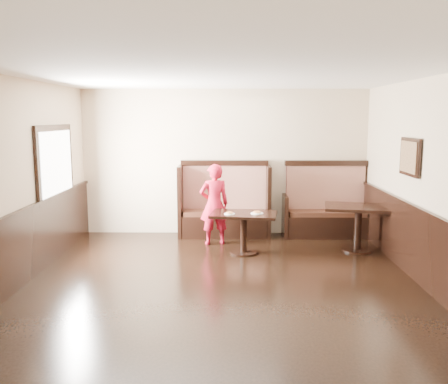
{
  "coord_description": "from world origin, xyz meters",
  "views": [
    {
      "loc": [
        0.11,
        -5.67,
        2.27
      ],
      "look_at": [
        0.0,
        2.35,
        1.0
      ],
      "focal_mm": 38.0,
      "sensor_mm": 36.0,
      "label": 1
    }
  ],
  "objects_px": {
    "child": "(214,204)",
    "booth_main": "(224,209)",
    "table_main": "(244,222)",
    "table_neighbor": "(358,217)",
    "booth_neighbor": "(326,211)"
  },
  "relations": [
    {
      "from": "table_neighbor",
      "to": "booth_main",
      "type": "bearing_deg",
      "value": 166.45
    },
    {
      "from": "booth_neighbor",
      "to": "table_main",
      "type": "xyz_separation_m",
      "value": [
        -1.61,
        -1.22,
        0.05
      ]
    },
    {
      "from": "table_main",
      "to": "child",
      "type": "distance_m",
      "value": 0.8
    },
    {
      "from": "booth_neighbor",
      "to": "table_main",
      "type": "height_order",
      "value": "booth_neighbor"
    },
    {
      "from": "table_neighbor",
      "to": "child",
      "type": "relative_size",
      "value": 0.85
    },
    {
      "from": "booth_main",
      "to": "table_main",
      "type": "height_order",
      "value": "booth_main"
    },
    {
      "from": "table_main",
      "to": "child",
      "type": "xyz_separation_m",
      "value": [
        -0.51,
        0.59,
        0.2
      ]
    },
    {
      "from": "booth_main",
      "to": "child",
      "type": "xyz_separation_m",
      "value": [
        -0.17,
        -0.63,
        0.2
      ]
    },
    {
      "from": "booth_neighbor",
      "to": "booth_main",
      "type": "bearing_deg",
      "value": 179.95
    },
    {
      "from": "booth_main",
      "to": "table_main",
      "type": "distance_m",
      "value": 1.27
    },
    {
      "from": "table_main",
      "to": "booth_main",
      "type": "bearing_deg",
      "value": 113.57
    },
    {
      "from": "booth_main",
      "to": "table_neighbor",
      "type": "bearing_deg",
      "value": -24.48
    },
    {
      "from": "child",
      "to": "booth_main",
      "type": "bearing_deg",
      "value": -119.18
    },
    {
      "from": "booth_neighbor",
      "to": "table_neighbor",
      "type": "bearing_deg",
      "value": -71.76
    },
    {
      "from": "booth_main",
      "to": "table_main",
      "type": "bearing_deg",
      "value": -74.59
    }
  ]
}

